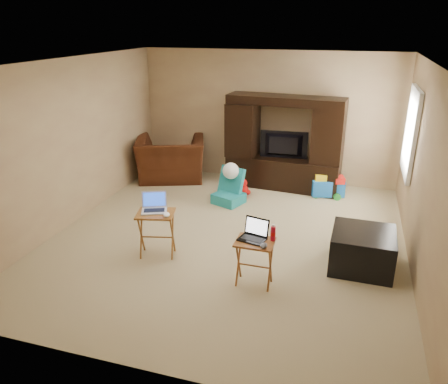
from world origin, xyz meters
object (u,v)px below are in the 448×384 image
(child_rocker, at_px, (229,187))
(water_bottle, at_px, (273,234))
(recliner, at_px, (171,159))
(plush_toy, at_px, (242,188))
(laptop_left, at_px, (154,203))
(ottoman, at_px, (362,250))
(mouse_left, at_px, (166,215))
(television, at_px, (283,146))
(tray_table_left, at_px, (157,234))
(push_toy, at_px, (328,185))
(entertainment_center, at_px, (284,143))
(tray_table_right, at_px, (254,263))
(laptop_right, at_px, (252,231))
(mouse_right, at_px, (264,246))

(child_rocker, bearing_deg, water_bottle, -41.30)
(recliner, distance_m, child_rocker, 1.71)
(plush_toy, relative_size, laptop_left, 1.07)
(ottoman, height_order, laptop_left, laptop_left)
(ottoman, bearing_deg, mouse_left, -167.50)
(ottoman, bearing_deg, plush_toy, 137.34)
(television, height_order, laptop_left, television)
(ottoman, height_order, tray_table_left, tray_table_left)
(television, relative_size, laptop_left, 2.67)
(laptop_left, bearing_deg, push_toy, 31.31)
(television, xyz_separation_m, push_toy, (0.87, -0.17, -0.61))
(ottoman, relative_size, tray_table_left, 1.23)
(entertainment_center, height_order, television, entertainment_center)
(push_toy, distance_m, water_bottle, 3.18)
(tray_table_right, bearing_deg, laptop_right, 153.76)
(entertainment_center, bearing_deg, laptop_right, -82.09)
(television, relative_size, plush_toy, 2.50)
(television, bearing_deg, mouse_right, 92.80)
(child_rocker, relative_size, tray_table_right, 1.06)
(laptop_right, bearing_deg, mouse_right, -26.53)
(mouse_right, relative_size, water_bottle, 0.66)
(mouse_left, bearing_deg, water_bottle, -6.49)
(ottoman, xyz_separation_m, laptop_left, (-2.69, -0.45, 0.50))
(recliner, relative_size, water_bottle, 7.26)
(television, bearing_deg, laptop_left, 64.95)
(laptop_left, height_order, water_bottle, laptop_left)
(recliner, bearing_deg, ottoman, 126.60)
(plush_toy, xyz_separation_m, tray_table_left, (-0.57, -2.40, 0.14))
(water_bottle, bearing_deg, television, 97.65)
(child_rocker, xyz_separation_m, laptop_left, (-0.44, -2.01, 0.44))
(television, distance_m, water_bottle, 3.32)
(tray_table_left, relative_size, water_bottle, 3.51)
(child_rocker, relative_size, ottoman, 0.80)
(child_rocker, xyz_separation_m, plush_toy, (0.16, 0.36, -0.13))
(push_toy, relative_size, tray_table_left, 0.93)
(laptop_right, height_order, mouse_left, laptop_right)
(ottoman, bearing_deg, child_rocker, 145.17)
(tray_table_right, height_order, mouse_left, mouse_left)
(ottoman, bearing_deg, entertainment_center, 119.50)
(recliner, relative_size, plush_toy, 3.70)
(child_rocker, distance_m, ottoman, 2.73)
(television, relative_size, push_toy, 1.50)
(television, height_order, ottoman, television)
(tray_table_right, bearing_deg, plush_toy, 107.66)
(plush_toy, bearing_deg, water_bottle, -68.38)
(tray_table_left, bearing_deg, laptop_right, -25.38)
(plush_toy, bearing_deg, recliner, 162.04)
(television, distance_m, plush_toy, 1.11)
(child_rocker, bearing_deg, mouse_right, -44.51)
(television, distance_m, ottoman, 3.03)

